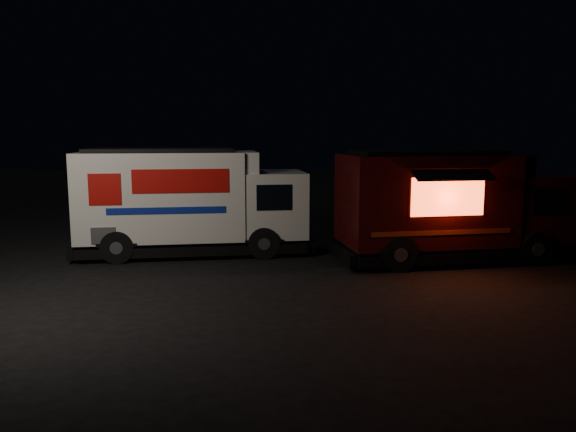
% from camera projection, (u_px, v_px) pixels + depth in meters
% --- Properties ---
extents(ground, '(80.00, 80.00, 0.00)m').
position_uv_depth(ground, '(201.00, 281.00, 14.31)').
color(ground, black).
rests_on(ground, ground).
extents(white_truck, '(7.65, 4.51, 3.28)m').
position_uv_depth(white_truck, '(194.00, 201.00, 17.41)').
color(white_truck, silver).
rests_on(white_truck, ground).
extents(red_truck, '(7.43, 4.75, 3.25)m').
position_uv_depth(red_truck, '(453.00, 205.00, 16.52)').
color(red_truck, '#32090A').
rests_on(red_truck, ground).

